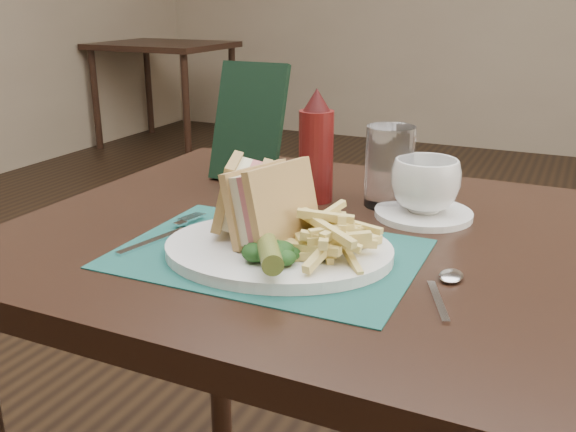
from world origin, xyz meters
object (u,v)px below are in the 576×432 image
at_px(placemat, 268,254).
at_px(sandwich_half_a, 228,195).
at_px(plate, 278,250).
at_px(check_presenter, 249,123).
at_px(sandwich_half_b, 260,200).
at_px(drinking_glass, 389,167).
at_px(coffee_cup, 425,185).
at_px(ketchup_bottle, 316,146).
at_px(table_bg_left, 166,95).
at_px(saucer, 423,214).

bearing_deg(placemat, sandwich_half_a, 164.27).
xyz_separation_m(placemat, sandwich_half_a, (-0.07, 0.02, 0.07)).
height_order(plate, check_presenter, check_presenter).
height_order(sandwich_half_b, drinking_glass, drinking_glass).
height_order(sandwich_half_b, coffee_cup, sandwich_half_b).
relative_size(ketchup_bottle, check_presenter, 0.85).
bearing_deg(sandwich_half_b, placemat, -4.16).
xyz_separation_m(sandwich_half_a, coffee_cup, (0.22, 0.22, -0.02)).
distance_m(drinking_glass, ketchup_bottle, 0.12).
distance_m(placemat, plate, 0.02).
xyz_separation_m(table_bg_left, drinking_glass, (2.57, -2.96, 0.44)).
distance_m(drinking_glass, check_presenter, 0.29).
bearing_deg(table_bg_left, sandwich_half_b, -52.54).
xyz_separation_m(plate, sandwich_half_a, (-0.09, 0.02, 0.06)).
height_order(table_bg_left, sandwich_half_b, sandwich_half_b).
bearing_deg(sandwich_half_a, placemat, -37.79).
xyz_separation_m(placemat, sandwich_half_b, (-0.01, 0.01, 0.07)).
bearing_deg(plate, ketchup_bottle, 88.39).
bearing_deg(drinking_glass, placemat, -106.82).
distance_m(sandwich_half_a, check_presenter, 0.32).
xyz_separation_m(plate, check_presenter, (-0.21, 0.32, 0.10)).
distance_m(coffee_cup, ketchup_bottle, 0.19).
bearing_deg(saucer, drinking_glass, 153.69).
relative_size(plate, saucer, 2.00).
bearing_deg(drinking_glass, sandwich_half_b, -110.00).
bearing_deg(coffee_cup, sandwich_half_b, -125.23).
height_order(plate, drinking_glass, drinking_glass).
relative_size(placemat, coffee_cup, 3.75).
bearing_deg(check_presenter, drinking_glass, -8.92).
bearing_deg(placemat, ketchup_bottle, 98.27).
relative_size(saucer, check_presenter, 0.69).
xyz_separation_m(drinking_glass, check_presenter, (-0.28, 0.04, 0.04)).
distance_m(sandwich_half_b, drinking_glass, 0.28).
bearing_deg(sandwich_half_a, check_presenter, 91.07).
relative_size(sandwich_half_b, check_presenter, 0.50).
bearing_deg(sandwich_half_b, table_bg_left, 145.53).
bearing_deg(drinking_glass, ketchup_bottle, -167.90).
distance_m(plate, drinking_glass, 0.29).
bearing_deg(ketchup_bottle, coffee_cup, -2.49).
distance_m(sandwich_half_a, saucer, 0.32).
bearing_deg(placemat, table_bg_left, 127.57).
bearing_deg(plate, drinking_glass, 62.99).
bearing_deg(saucer, check_presenter, 167.35).
distance_m(table_bg_left, plate, 4.11).
distance_m(table_bg_left, saucer, 4.01).
xyz_separation_m(placemat, ketchup_bottle, (-0.04, 0.25, 0.09)).
height_order(table_bg_left, ketchup_bottle, ketchup_bottle).
relative_size(sandwich_half_a, saucer, 0.67).
xyz_separation_m(sandwich_half_b, saucer, (0.16, 0.23, -0.07)).
xyz_separation_m(sandwich_half_b, coffee_cup, (0.16, 0.23, -0.02)).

